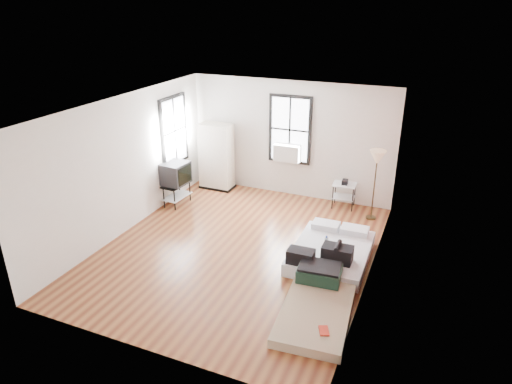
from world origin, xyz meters
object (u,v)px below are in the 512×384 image
at_px(side_table, 344,189).
at_px(floor_lamp, 377,161).
at_px(mattress_bare, 318,300).
at_px(wardrobe, 216,157).
at_px(tv_stand, 176,175).
at_px(mattress_main, 331,252).

distance_m(side_table, floor_lamp, 1.18).
bearing_deg(mattress_bare, side_table, 91.98).
distance_m(wardrobe, floor_lamp, 4.01).
relative_size(mattress_bare, side_table, 2.96).
distance_m(mattress_bare, wardrobe, 5.36).
distance_m(mattress_bare, tv_stand, 4.86).
bearing_deg(side_table, wardrobe, -178.77).
height_order(mattress_main, tv_stand, tv_stand).
height_order(floor_lamp, tv_stand, floor_lamp).
bearing_deg(wardrobe, mattress_bare, -44.94).
bearing_deg(tv_stand, floor_lamp, 17.38).
xyz_separation_m(mattress_bare, side_table, (-0.47, 3.86, 0.34)).
height_order(mattress_main, floor_lamp, floor_lamp).
bearing_deg(mattress_bare, tv_stand, 143.81).
relative_size(mattress_main, wardrobe, 1.11).
xyz_separation_m(mattress_main, wardrobe, (-3.56, 2.30, 0.67)).
xyz_separation_m(wardrobe, floor_lamp, (3.97, -0.27, 0.51)).
bearing_deg(mattress_bare, wardrobe, 129.63).
relative_size(floor_lamp, tv_stand, 1.52).
bearing_deg(floor_lamp, mattress_main, -101.23).
height_order(mattress_bare, side_table, side_table).
height_order(side_table, floor_lamp, floor_lamp).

